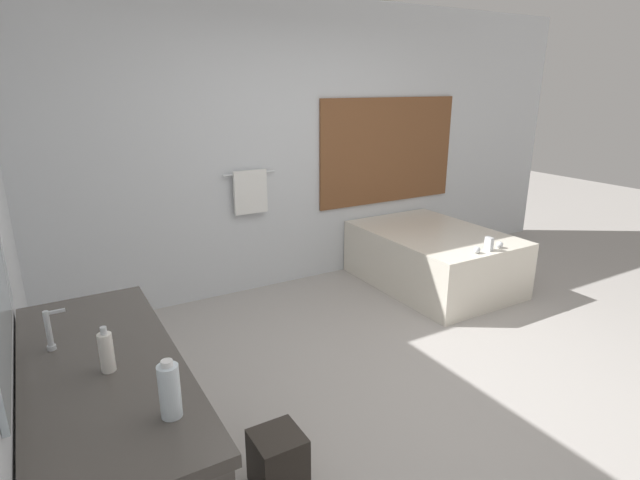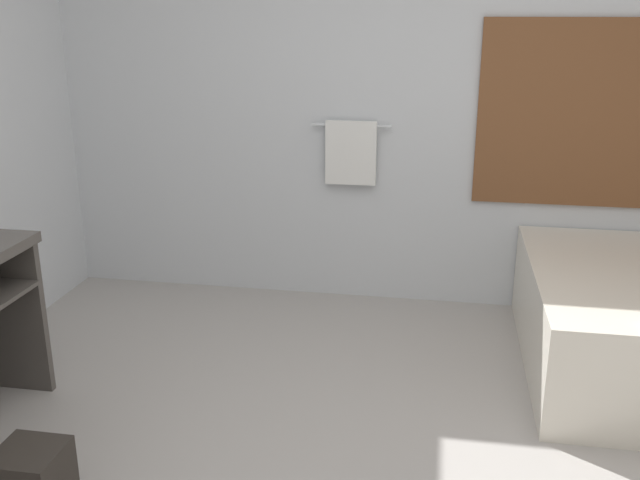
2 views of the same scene
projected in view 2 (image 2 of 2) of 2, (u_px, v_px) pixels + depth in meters
The scene contains 2 objects.
wall_back_with_blinds at pixel (409, 94), 4.37m from camera, with size 7.40×0.13×2.70m.
bathtub at pixel (636, 318), 3.72m from camera, with size 1.10×1.55×0.67m.
Camera 2 is at (0.27, -2.23, 1.84)m, focal length 40.00 mm.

